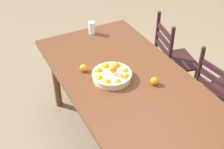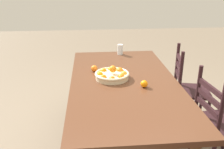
# 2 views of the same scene
# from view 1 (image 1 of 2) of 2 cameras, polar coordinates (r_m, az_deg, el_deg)

# --- Properties ---
(ground_plane) EXTENTS (12.00, 12.00, 0.00)m
(ground_plane) POSITION_cam_1_polar(r_m,az_deg,el_deg) (2.95, 2.43, -12.81)
(ground_plane) COLOR #776754
(dining_table) EXTENTS (1.85, 0.96, 0.77)m
(dining_table) POSITION_cam_1_polar(r_m,az_deg,el_deg) (2.47, 2.84, -2.34)
(dining_table) COLOR #54301E
(dining_table) RESTS_ON ground
(chair_near_window) EXTENTS (0.46, 0.46, 0.93)m
(chair_near_window) POSITION_cam_1_polar(r_m,az_deg,el_deg) (2.90, 19.68, -4.14)
(chair_near_window) COLOR black
(chair_near_window) RESTS_ON ground
(chair_by_cabinet) EXTENTS (0.46, 0.46, 0.95)m
(chair_by_cabinet) POSITION_cam_1_polar(r_m,az_deg,el_deg) (3.25, 11.20, 2.53)
(chair_by_cabinet) COLOR black
(chair_by_cabinet) RESTS_ON ground
(fruit_bowl) EXTENTS (0.32, 0.32, 0.13)m
(fruit_bowl) POSITION_cam_1_polar(r_m,az_deg,el_deg) (2.40, 0.04, -0.05)
(fruit_bowl) COLOR beige
(fruit_bowl) RESTS_ON dining_table
(orange_loose_0) EXTENTS (0.06, 0.06, 0.06)m
(orange_loose_0) POSITION_cam_1_polar(r_m,az_deg,el_deg) (2.49, -5.36, 1.23)
(orange_loose_0) COLOR orange
(orange_loose_0) RESTS_ON dining_table
(orange_loose_1) EXTENTS (0.06, 0.06, 0.06)m
(orange_loose_1) POSITION_cam_1_polar(r_m,az_deg,el_deg) (2.37, 7.98, -1.23)
(orange_loose_1) COLOR orange
(orange_loose_1) RESTS_ON dining_table
(drinking_glass) EXTENTS (0.06, 0.06, 0.12)m
(drinking_glass) POSITION_cam_1_polar(r_m,az_deg,el_deg) (3.01, -3.82, 8.73)
(drinking_glass) COLOR silver
(drinking_glass) RESTS_ON dining_table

